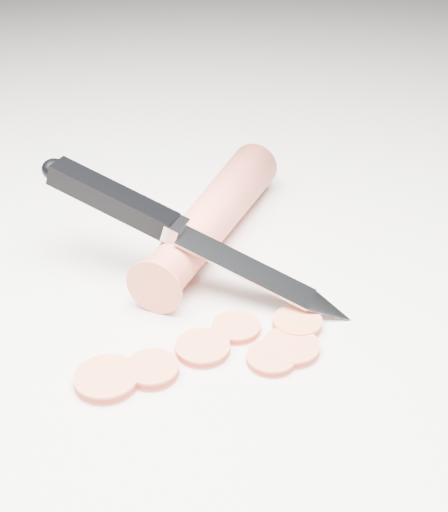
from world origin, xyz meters
TOP-DOWN VIEW (x-y plane):
  - ground at (0.00, 0.00)m, footprint 2.40×2.40m
  - carrot at (0.08, 0.08)m, footprint 0.19×0.16m
  - carrot_slice_0 at (-0.04, -0.04)m, footprint 0.03×0.03m
  - carrot_slice_1 at (-0.00, -0.04)m, footprint 0.04×0.04m
  - carrot_slice_2 at (0.03, -0.03)m, footprint 0.03×0.03m
  - carrot_slice_3 at (0.03, -0.07)m, footprint 0.03×0.03m
  - carrot_slice_4 at (0.05, -0.07)m, footprint 0.04×0.04m
  - carrot_slice_5 at (-0.07, -0.03)m, footprint 0.04×0.04m
  - carrot_slice_6 at (0.07, -0.05)m, footprint 0.03×0.03m
  - kitchen_knife at (0.03, 0.03)m, footprint 0.17×0.21m

SIDE VIEW (x-z plane):
  - ground at x=0.00m, z-range 0.00..0.00m
  - carrot_slice_2 at x=0.03m, z-range 0.00..0.01m
  - carrot_slice_3 at x=0.03m, z-range 0.00..0.01m
  - carrot_slice_4 at x=0.05m, z-range 0.00..0.01m
  - carrot_slice_1 at x=0.00m, z-range 0.00..0.01m
  - carrot_slice_5 at x=-0.07m, z-range 0.00..0.01m
  - carrot_slice_6 at x=0.07m, z-range 0.00..0.01m
  - carrot_slice_0 at x=-0.04m, z-range 0.00..0.01m
  - carrot at x=0.08m, z-range 0.00..0.04m
  - kitchen_knife at x=0.03m, z-range 0.00..0.09m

